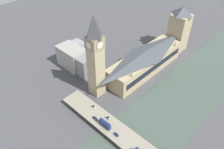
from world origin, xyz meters
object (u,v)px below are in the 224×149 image
at_px(car_southbound_lead, 95,118).
at_px(parliament_hall, 145,61).
at_px(car_northbound_lead, 93,106).
at_px(road_bridge, 132,144).
at_px(car_southbound_mid, 108,118).
at_px(car_northbound_tail, 116,134).
at_px(victoria_tower, 179,29).
at_px(double_decker_bus_rear, 105,124).
at_px(clock_tower, 95,56).

bearing_deg(car_southbound_lead, parliament_hall, -80.59).
height_order(car_northbound_lead, car_southbound_lead, car_southbound_lead).
height_order(road_bridge, car_southbound_mid, car_southbound_mid).
relative_size(parliament_hall, car_northbound_tail, 21.91).
distance_m(victoria_tower, car_southbound_lead, 143.10).
bearing_deg(double_decker_bus_rear, car_southbound_mid, -60.86).
xyz_separation_m(parliament_hall, road_bridge, (-48.17, 77.65, -8.25)).
xyz_separation_m(car_northbound_tail, car_southbound_mid, (15.36, -6.85, -0.05)).
bearing_deg(car_northbound_lead, car_northbound_tail, 167.75).
height_order(road_bridge, double_decker_bus_rear, double_decker_bus_rear).
distance_m(clock_tower, double_decker_bus_rear, 53.88).
bearing_deg(victoria_tower, clock_tower, 84.57).
bearing_deg(car_northbound_lead, parliament_hall, -87.41).
relative_size(car_southbound_lead, car_southbound_mid, 1.01).
distance_m(double_decker_bus_rear, car_northbound_tail, 11.64).
distance_m(parliament_hall, car_northbound_lead, 74.13).
relative_size(double_decker_bus_rear, car_southbound_mid, 2.43).
relative_size(victoria_tower, car_northbound_lead, 12.13).
distance_m(road_bridge, double_decker_bus_rear, 24.55).
xyz_separation_m(parliament_hall, car_northbound_lead, (-3.33, 73.75, -6.66)).
bearing_deg(car_southbound_lead, car_southbound_mid, -132.79).
bearing_deg(car_southbound_mid, parliament_hall, -74.70).
xyz_separation_m(clock_tower, road_bridge, (-59.22, 21.79, -35.92)).
relative_size(parliament_hall, victoria_tower, 1.70).
relative_size(victoria_tower, car_northbound_tail, 12.89).
bearing_deg(car_southbound_mid, car_northbound_tail, 155.95).
xyz_separation_m(parliament_hall, double_decker_bus_rear, (-24.10, 80.87, -4.60)).
relative_size(car_northbound_lead, car_southbound_lead, 1.03).
bearing_deg(victoria_tower, double_decker_bus_rear, 99.74).
bearing_deg(road_bridge, clock_tower, -20.20).
bearing_deg(clock_tower, car_northbound_lead, 128.80).
bearing_deg(car_northbound_tail, double_decker_bus_rear, 0.57).
height_order(clock_tower, car_northbound_tail, clock_tower).
xyz_separation_m(clock_tower, victoria_tower, (-10.99, -115.73, -14.43)).
xyz_separation_m(road_bridge, car_southbound_lead, (34.71, 3.55, 1.63)).
height_order(clock_tower, double_decker_bus_rear, clock_tower).
bearing_deg(parliament_hall, clock_tower, 78.81).
relative_size(victoria_tower, double_decker_bus_rear, 5.14).
height_order(parliament_hall, road_bridge, parliament_hall).
relative_size(clock_tower, car_southbound_lead, 17.05).
bearing_deg(victoria_tower, car_southbound_mid, 98.62).
height_order(parliament_hall, car_southbound_mid, parliament_hall).
bearing_deg(car_southbound_mid, clock_tower, -29.98).
relative_size(clock_tower, car_northbound_lead, 16.61).
distance_m(double_decker_bus_rear, car_northbound_lead, 22.05).
bearing_deg(car_southbound_lead, road_bridge, -174.16).
xyz_separation_m(parliament_hall, car_southbound_mid, (-20.22, 73.90, -6.64)).
xyz_separation_m(road_bridge, double_decker_bus_rear, (24.06, 3.21, 3.65)).
height_order(road_bridge, car_southbound_lead, car_southbound_lead).
height_order(victoria_tower, car_northbound_lead, victoria_tower).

